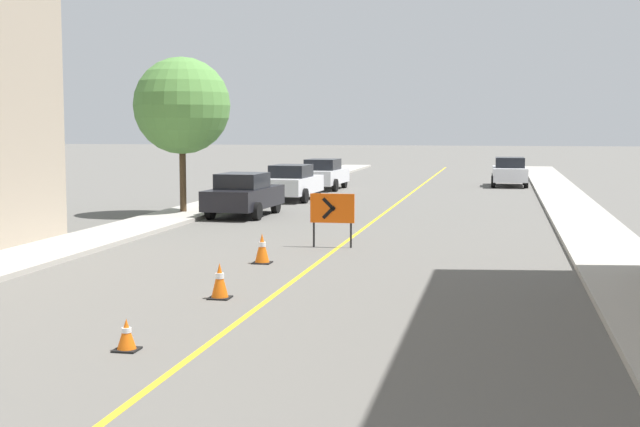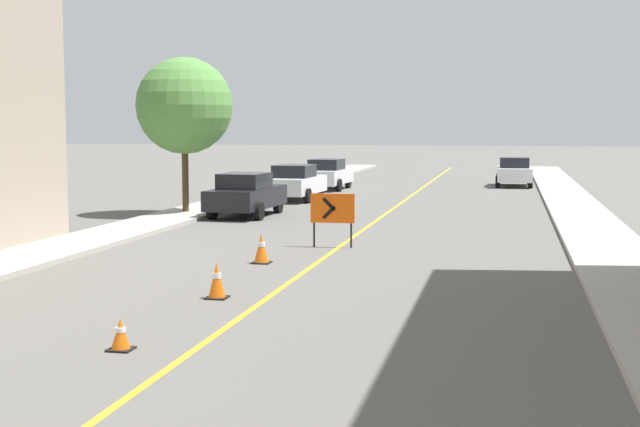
# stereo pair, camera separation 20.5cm
# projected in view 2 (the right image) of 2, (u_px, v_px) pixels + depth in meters

# --- Properties ---
(lane_stripe) EXTENTS (0.12, 71.75, 0.01)m
(lane_stripe) POSITION_uv_depth(u_px,v_px,m) (394.00, 208.00, 35.92)
(lane_stripe) COLOR gold
(lane_stripe) RESTS_ON ground_plane
(sidewalk_left) EXTENTS (2.19, 71.75, 0.13)m
(sidewalk_left) POSITION_uv_depth(u_px,v_px,m) (226.00, 203.00, 37.39)
(sidewalk_left) COLOR #ADA89E
(sidewalk_left) RESTS_ON ground_plane
(sidewalk_right) EXTENTS (2.19, 71.75, 0.13)m
(sidewalk_right) POSITION_uv_depth(u_px,v_px,m) (577.00, 210.00, 34.44)
(sidewalk_right) COLOR #ADA89E
(sidewalk_right) RESTS_ON ground_plane
(traffic_cone_third) EXTENTS (0.35, 0.35, 0.48)m
(traffic_cone_third) POSITION_uv_depth(u_px,v_px,m) (121.00, 335.00, 13.13)
(traffic_cone_third) COLOR black
(traffic_cone_third) RESTS_ON ground_plane
(traffic_cone_fourth) EXTENTS (0.41, 0.41, 0.69)m
(traffic_cone_fourth) POSITION_uv_depth(u_px,v_px,m) (217.00, 281.00, 17.06)
(traffic_cone_fourth) COLOR black
(traffic_cone_fourth) RESTS_ON ground_plane
(traffic_cone_fifth) EXTENTS (0.44, 0.44, 0.73)m
(traffic_cone_fifth) POSITION_uv_depth(u_px,v_px,m) (261.00, 248.00, 21.43)
(traffic_cone_fifth) COLOR black
(traffic_cone_fifth) RESTS_ON ground_plane
(arrow_barricade_primary) EXTENTS (1.21, 0.10, 1.47)m
(arrow_barricade_primary) POSITION_uv_depth(u_px,v_px,m) (332.00, 210.00, 24.17)
(arrow_barricade_primary) COLOR #EF560C
(arrow_barricade_primary) RESTS_ON ground_plane
(parked_car_curb_near) EXTENTS (2.03, 4.39, 1.59)m
(parked_car_curb_near) POSITION_uv_depth(u_px,v_px,m) (246.00, 194.00, 32.54)
(parked_car_curb_near) COLOR black
(parked_car_curb_near) RESTS_ON ground_plane
(parked_car_curb_mid) EXTENTS (2.02, 4.39, 1.59)m
(parked_car_curb_mid) POSITION_uv_depth(u_px,v_px,m) (295.00, 182.00, 39.40)
(parked_car_curb_mid) COLOR silver
(parked_car_curb_mid) RESTS_ON ground_plane
(parked_car_curb_far) EXTENTS (2.02, 4.39, 1.59)m
(parked_car_curb_far) POSITION_uv_depth(u_px,v_px,m) (327.00, 174.00, 46.12)
(parked_car_curb_far) COLOR silver
(parked_car_curb_far) RESTS_ON ground_plane
(parked_car_opposite_side) EXTENTS (1.94, 4.34, 1.59)m
(parked_car_opposite_side) POSITION_uv_depth(u_px,v_px,m) (514.00, 172.00, 48.52)
(parked_car_opposite_side) COLOR silver
(parked_car_opposite_side) RESTS_ON ground_plane
(street_tree_left_near) EXTENTS (3.56, 3.56, 5.68)m
(street_tree_left_near) POSITION_uv_depth(u_px,v_px,m) (184.00, 106.00, 32.70)
(street_tree_left_near) COLOR #4C3823
(street_tree_left_near) RESTS_ON sidewalk_left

